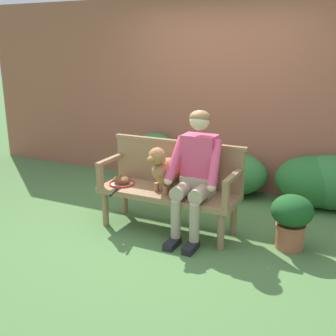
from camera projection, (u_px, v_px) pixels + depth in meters
ground_plane at (168, 229)px, 4.58m from camera, size 40.00×40.00×0.00m
brick_garden_fence at (224, 94)px, 5.75m from camera, size 8.00×0.30×2.57m
hedge_bush_far_left at (155, 157)px, 6.11m from camera, size 0.73×0.65×0.72m
hedge_bush_mid_left at (316, 182)px, 5.13m from camera, size 0.99×0.68×0.64m
hedge_bush_mid_right at (331, 182)px, 5.06m from camera, size 0.94×0.67×0.67m
hedge_bush_far_right at (228, 172)px, 5.59m from camera, size 1.06×0.71×0.60m
garden_bench at (168, 196)px, 4.47m from camera, size 1.50×0.53×0.44m
bench_backrest at (177, 162)px, 4.58m from camera, size 1.54×0.06×0.50m
bench_armrest_left_end at (106, 166)px, 4.61m from camera, size 0.06×0.53×0.28m
bench_armrest_right_end at (230, 184)px, 4.02m from camera, size 0.06×0.53×0.28m
person_seated at (196, 170)px, 4.23m from camera, size 0.56×0.66×1.31m
dog_on_bench at (165, 169)px, 4.36m from camera, size 0.33×0.49×0.50m
tennis_racket at (121, 184)px, 4.63m from camera, size 0.36×0.58×0.03m
baseball_glove at (122, 180)px, 4.65m from camera, size 0.25×0.21×0.09m
potted_plant at (292, 218)px, 4.06m from camera, size 0.41×0.41×0.55m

